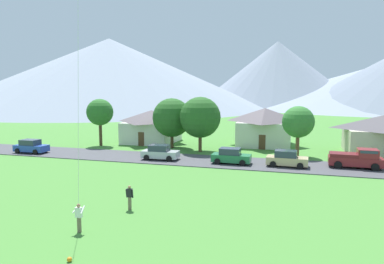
% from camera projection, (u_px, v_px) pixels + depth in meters
% --- Properties ---
extents(road_strip, '(160.00, 6.62, 0.08)m').
position_uv_depth(road_strip, '(221.00, 162.00, 39.07)').
color(road_strip, '#424247').
rests_on(road_strip, ground).
extents(mountain_east_ridge, '(77.92, 77.92, 30.57)m').
position_uv_depth(mountain_east_ridge, '(277.00, 74.00, 165.78)').
color(mountain_east_ridge, gray).
rests_on(mountain_east_ridge, ground).
extents(mountain_far_west_ridge, '(134.05, 134.05, 29.48)m').
position_uv_depth(mountain_far_west_ridge, '(110.00, 74.00, 149.11)').
color(mountain_far_west_ridge, gray).
rests_on(mountain_far_west_ridge, ground).
extents(mountain_west_ridge, '(135.14, 135.14, 19.60)m').
position_uv_depth(mountain_west_ridge, '(382.00, 86.00, 157.47)').
color(mountain_west_ridge, gray).
rests_on(mountain_west_ridge, ground).
extents(house_leftmost, '(7.96, 8.62, 5.42)m').
position_uv_depth(house_leftmost, '(265.00, 126.00, 50.77)').
color(house_leftmost, silver).
rests_on(house_leftmost, ground).
extents(house_left_center, '(7.81, 8.53, 4.93)m').
position_uv_depth(house_left_center, '(152.00, 126.00, 53.74)').
color(house_left_center, silver).
rests_on(house_left_center, ground).
extents(house_right_center, '(9.11, 8.59, 4.88)m').
position_uv_depth(house_right_center, '(382.00, 134.00, 43.91)').
color(house_right_center, beige).
rests_on(house_right_center, ground).
extents(tree_near_left, '(5.32, 5.32, 7.16)m').
position_uv_depth(tree_near_left, '(200.00, 117.00, 45.15)').
color(tree_near_left, brown).
rests_on(tree_near_left, ground).
extents(tree_left_of_center, '(5.37, 5.37, 6.90)m').
position_uv_depth(tree_left_of_center, '(172.00, 118.00, 48.16)').
color(tree_left_of_center, '#4C3823').
rests_on(tree_left_of_center, ground).
extents(tree_center, '(3.83, 3.83, 6.13)m').
position_uv_depth(tree_center, '(298.00, 122.00, 42.00)').
color(tree_center, brown).
rests_on(tree_center, ground).
extents(tree_right_of_center, '(3.80, 3.80, 6.76)m').
position_uv_depth(tree_right_of_center, '(100.00, 112.00, 49.99)').
color(tree_right_of_center, '#4C3823').
rests_on(tree_right_of_center, ground).
extents(parked_car_green_west_end, '(4.21, 2.11, 1.68)m').
position_uv_depth(parked_car_green_west_end, '(231.00, 156.00, 37.97)').
color(parked_car_green_west_end, '#237042').
rests_on(parked_car_green_west_end, road_strip).
extents(parked_car_blue_mid_west, '(4.21, 2.09, 1.68)m').
position_uv_depth(parked_car_blue_mid_west, '(31.00, 147.00, 44.37)').
color(parked_car_blue_mid_west, '#2847A8').
rests_on(parked_car_blue_mid_west, road_strip).
extents(parked_car_silver_mid_east, '(4.25, 2.18, 1.68)m').
position_uv_depth(parked_car_silver_mid_east, '(160.00, 153.00, 40.15)').
color(parked_car_silver_mid_east, '#B7BCC1').
rests_on(parked_car_silver_mid_east, road_strip).
extents(parked_car_tan_east_end, '(4.27, 2.22, 1.68)m').
position_uv_depth(parked_car_tan_east_end, '(287.00, 159.00, 36.50)').
color(parked_car_tan_east_end, tan).
rests_on(parked_car_tan_east_end, road_strip).
extents(pickup_truck_maroon_east_side, '(5.28, 2.49, 1.99)m').
position_uv_depth(pickup_truck_maroon_east_side, '(357.00, 158.00, 35.83)').
color(pickup_truck_maroon_east_side, maroon).
rests_on(pickup_truck_maroon_east_side, road_strip).
extents(watcher_person, '(0.56, 0.24, 1.68)m').
position_uv_depth(watcher_person, '(130.00, 197.00, 23.54)').
color(watcher_person, '#70604C').
rests_on(watcher_person, ground).
extents(soccer_ball, '(0.24, 0.24, 0.24)m').
position_uv_depth(soccer_ball, '(69.00, 259.00, 16.47)').
color(soccer_ball, orange).
rests_on(soccer_ball, ground).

